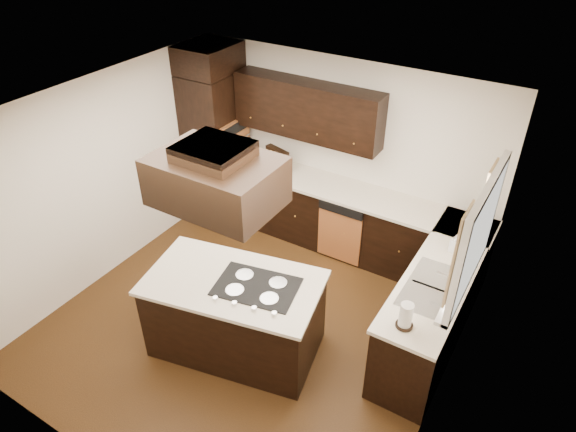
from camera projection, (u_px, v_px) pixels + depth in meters
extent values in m
cube|color=#563515|center=(254.00, 322.00, 5.91)|extent=(4.20, 4.20, 0.02)
cube|color=white|center=(243.00, 117.00, 4.51)|extent=(4.20, 4.20, 0.02)
cube|color=white|center=(341.00, 152.00, 6.71)|extent=(4.20, 0.02, 2.50)
cube|color=white|center=(82.00, 379.00, 3.72)|extent=(4.20, 0.02, 2.50)
cube|color=white|center=(104.00, 179.00, 6.12)|extent=(0.02, 4.20, 2.50)
cube|color=white|center=(455.00, 310.00, 4.30)|extent=(0.02, 4.20, 2.50)
cube|color=black|center=(216.00, 146.00, 7.29)|extent=(0.65, 0.75, 2.12)
cube|color=#AF6231|center=(236.00, 148.00, 7.11)|extent=(0.05, 0.62, 0.78)
cube|color=black|center=(330.00, 216.00, 6.92)|extent=(2.93, 0.60, 0.88)
cube|color=black|center=(437.00, 303.00, 5.52)|extent=(0.60, 2.40, 0.88)
cube|color=beige|center=(331.00, 187.00, 6.66)|extent=(2.93, 0.63, 0.04)
cube|color=beige|center=(443.00, 270.00, 5.27)|extent=(0.63, 2.40, 0.04)
cube|color=black|center=(307.00, 110.00, 6.45)|extent=(2.00, 0.34, 0.72)
cube|color=#AF6231|center=(340.00, 236.00, 6.61)|extent=(0.60, 0.05, 0.72)
cube|color=silver|center=(477.00, 237.00, 4.48)|extent=(0.06, 1.32, 1.12)
cube|color=white|center=(480.00, 238.00, 4.47)|extent=(0.00, 1.20, 1.00)
cube|color=beige|center=(458.00, 255.00, 4.18)|extent=(0.02, 0.34, 0.90)
cube|color=beige|center=(483.00, 208.00, 4.78)|extent=(0.02, 0.34, 0.90)
cube|color=silver|center=(434.00, 288.00, 5.00)|extent=(0.52, 0.84, 0.01)
cube|color=black|center=(236.00, 316.00, 5.36)|extent=(1.85, 1.25, 0.88)
cube|color=beige|center=(233.00, 283.00, 5.11)|extent=(1.92, 1.32, 0.04)
cube|color=black|center=(257.00, 286.00, 5.02)|extent=(0.89, 0.69, 0.01)
cube|color=black|center=(216.00, 181.00, 4.27)|extent=(1.05, 0.72, 0.42)
cube|color=black|center=(214.00, 152.00, 4.12)|extent=(0.55, 0.50, 0.13)
cylinder|color=silver|center=(249.00, 160.00, 7.12)|extent=(0.15, 0.15, 0.10)
cone|color=silver|center=(248.00, 149.00, 7.02)|extent=(0.13, 0.13, 0.26)
cube|color=black|center=(277.00, 159.00, 6.92)|extent=(0.39, 0.19, 0.31)
imported|color=silver|center=(265.00, 164.00, 7.07)|extent=(0.33, 0.33, 0.07)
imported|color=silver|center=(456.00, 243.00, 5.44)|extent=(0.12, 0.12, 0.21)
cylinder|color=silver|center=(406.00, 316.00, 4.52)|extent=(0.15, 0.15, 0.26)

